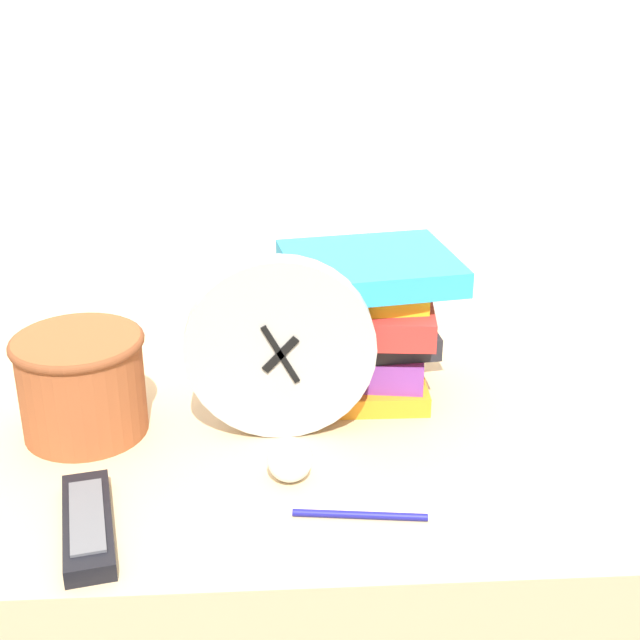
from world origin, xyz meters
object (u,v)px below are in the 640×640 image
Objects in this scene: desk_clock at (280,349)px; crumpled_paper_ball at (288,460)px; pen at (360,515)px; basket at (81,381)px; tv_remote at (88,524)px; book_stack at (355,322)px.

crumpled_paper_ball is (0.01, -0.10, -0.09)m from desk_clock.
pen is (0.08, -0.18, -0.11)m from desk_clock.
desk_clock is 0.23m from pen.
desk_clock is 1.43× the size of basket.
tv_remote is 0.23m from crumpled_paper_ball.
basket is at bearing 100.51° from tv_remote.
book_stack is at bearing 44.50° from tv_remote.
tv_remote is 1.22× the size of pen.
desk_clock is 0.14m from crumpled_paper_ball.
tv_remote is (-0.20, -0.19, -0.10)m from desk_clock.
desk_clock is 0.30m from tv_remote.
desk_clock is at bearing 42.83° from tv_remote.
book_stack reaches higher than tv_remote.
desk_clock reaches higher than pen.
book_stack is at bearing 47.64° from desk_clock.
basket is 0.28m from crumpled_paper_ball.
desk_clock is 4.50× the size of crumpled_paper_ball.
book_stack is 1.46× the size of tv_remote.
crumpled_paper_ball is at bearing -86.87° from desk_clock.
book_stack is at bearing 14.82° from basket.
desk_clock is at bearing -132.36° from book_stack.
desk_clock is 0.89× the size of book_stack.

